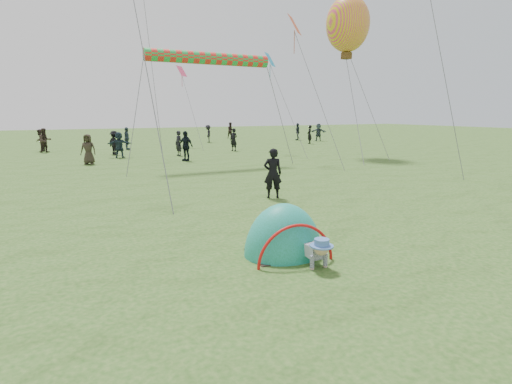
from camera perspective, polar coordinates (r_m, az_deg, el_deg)
name	(u,v)px	position (r m, az deg, el deg)	size (l,w,h in m)	color
ground	(372,261)	(8.37, 16.26, -9.46)	(140.00, 140.00, 0.00)	#204914
crawling_toddler	(315,250)	(7.81, 8.41, -8.24)	(0.56, 0.80, 0.62)	black
popup_tent	(283,254)	(8.45, 3.89, -8.80)	(1.66, 1.37, 2.15)	#167B4B
standing_adult	(273,173)	(13.61, 2.41, 2.67)	(0.62, 0.41, 1.71)	black
crowd_person_0	(178,143)	(27.49, -11.02, 6.84)	(0.61, 0.40, 1.67)	black
crowd_person_1	(45,140)	(33.03, -27.91, 6.54)	(0.85, 0.66, 1.76)	#2F241E
crowd_person_2	(186,146)	(24.54, -10.03, 6.49)	(1.05, 0.44, 1.79)	black
crowd_person_3	(114,143)	(29.42, -19.57, 6.65)	(1.06, 0.61, 1.64)	black
crowd_person_4	(88,149)	(24.43, -22.86, 5.65)	(0.83, 0.54, 1.70)	#2D261D
crowd_person_5	(119,145)	(27.34, -18.95, 6.40)	(1.54, 0.49, 1.66)	#21303E
crowd_person_6	(309,134)	(37.73, 7.64, 8.15)	(0.62, 0.41, 1.71)	black
crowd_person_7	(231,130)	(44.92, -3.61, 8.77)	(0.87, 0.67, 1.78)	black
crowd_person_8	(127,138)	(33.10, -17.96, 7.29)	(1.02, 0.43, 1.74)	#293945
crowd_person_9	(208,134)	(39.33, -6.86, 8.27)	(1.08, 0.62, 1.68)	black
crowd_person_11	(318,132)	(41.50, 8.91, 8.43)	(1.63, 0.52, 1.76)	#2D3943
crowd_person_12	(234,140)	(30.35, -3.20, 7.46)	(0.62, 0.41, 1.70)	black
crowd_person_13	(40,140)	(34.08, -28.48, 6.49)	(0.80, 0.62, 1.64)	#382C28
crowd_person_14	(298,132)	(42.29, 5.96, 8.56)	(1.04, 0.43, 1.77)	black
balloon_kite	(348,27)	(28.66, 12.95, 21.94)	(2.82, 2.82, 3.94)	#D8CF04
rainbow_tube_kite	(209,58)	(22.36, -6.72, 18.43)	(0.64, 0.64, 6.78)	red
diamond_kite_2	(343,32)	(29.85, 12.31, 21.40)	(1.18, 1.18, 0.00)	yellow
diamond_kite_4	(270,60)	(29.82, 2.02, 18.38)	(1.11, 1.11, 0.00)	#1D8EC6
diamond_kite_5	(182,71)	(35.78, -10.58, 16.61)	(1.01, 1.01, 0.00)	#E33968
diamond_kite_6	(295,25)	(25.03, 5.53, 22.70)	(1.27, 1.27, 0.00)	#CF4E2C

